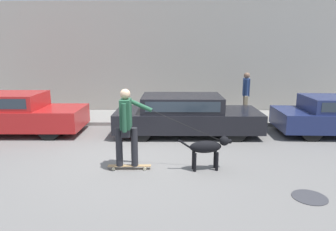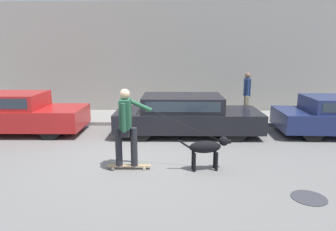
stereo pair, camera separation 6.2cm
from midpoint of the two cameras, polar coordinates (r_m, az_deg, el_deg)
ground_plane at (r=7.37m, az=-6.65°, el=-8.38°), size 36.00×36.00×0.00m
back_wall at (r=12.64m, az=-3.28°, el=10.79°), size 32.00×0.30×4.52m
sidewalk_curb at (r=11.61m, az=-3.66°, el=-0.31°), size 30.00×2.28×0.12m
parked_car_0 at (r=10.63m, az=-26.97°, el=0.31°), size 4.28×1.73×1.29m
parked_car_1 at (r=9.37m, az=3.68°, el=0.08°), size 4.47×1.82×1.23m
dog at (r=6.64m, az=7.84°, el=-6.08°), size 1.17×0.36×0.76m
skateboarder at (r=6.53m, az=-7.67°, el=-1.69°), size 2.58×0.62×1.80m
pedestrian_with_bag at (r=11.30m, az=14.93°, el=4.07°), size 0.28×0.72×1.69m
manhole_cover at (r=6.13m, az=25.54°, el=-13.97°), size 0.62×0.62×0.01m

